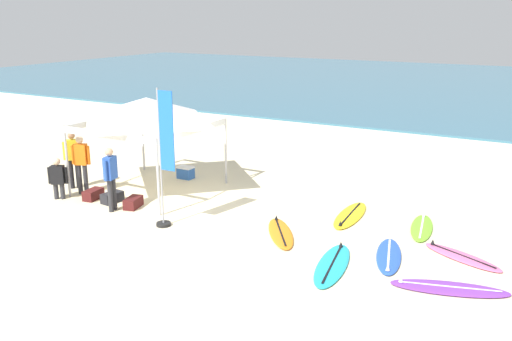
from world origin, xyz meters
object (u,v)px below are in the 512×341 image
Objects in this scene: surfboard_purple at (449,288)px; person_yellow at (73,156)px; surfboard_yellow at (350,215)px; gear_bag_near_tent at (93,194)px; surfboard_lime at (422,227)px; surfboard_pink at (462,257)px; surfboard_blue at (389,256)px; surfboard_orange at (281,233)px; surfboard_cyan at (332,265)px; canopy_tent at (147,110)px; person_blue at (111,175)px; person_orange at (81,161)px; gear_bag_on_sand at (112,197)px; gear_bag_by_pole at (133,203)px; banner_flag at (164,165)px; cooler_box at (186,172)px; person_black at (58,177)px.

surfboard_purple is 1.33× the size of person_yellow.
surfboard_yellow is 8.29m from person_yellow.
surfboard_lime is at bearing 14.41° from gear_bag_near_tent.
gear_bag_near_tent is at bearing -174.63° from surfboard_pink.
surfboard_orange is (-2.62, 0.04, -0.00)m from surfboard_blue.
surfboard_cyan is 3.81× the size of gear_bag_near_tent.
canopy_tent is 9.51m from surfboard_purple.
surfboard_purple is at bearing -1.51° from person_blue.
person_orange is 1.54m from gear_bag_on_sand.
surfboard_pink and surfboard_purple have the same top height.
gear_bag_by_pole is at bearing -67.58° from canopy_tent.
gear_bag_by_pole reaches higher than surfboard_blue.
surfboard_pink is 3.13× the size of gear_bag_on_sand.
surfboard_orange is at bearing 18.70° from banner_flag.
canopy_tent reaches higher than surfboard_pink.
surfboard_pink is 3.75× the size of cooler_box.
surfboard_blue is 7.74m from gear_bag_on_sand.
surfboard_orange is 3.22× the size of gear_bag_near_tent.
cooler_box is at bearing 149.94° from surfboard_cyan.
person_black is 2.00× the size of gear_bag_by_pole.
gear_bag_by_pole is (1.47, 0.00, 0.00)m from gear_bag_near_tent.
cooler_box is (-7.34, 2.74, 0.16)m from surfboard_blue.
banner_flag is at bearing -161.30° from surfboard_orange.
canopy_tent reaches higher than surfboard_yellow.
surfboard_blue is 1.67× the size of person_black.
gear_bag_on_sand is (-7.98, -2.17, 0.10)m from surfboard_lime.
surfboard_lime is 6.41m from banner_flag.
surfboard_purple is at bearing -13.52° from canopy_tent.
person_yellow is (-8.06, -1.67, 0.95)m from surfboard_yellow.
surfboard_purple is 11.16m from person_yellow.
gear_bag_on_sand reaches higher than surfboard_orange.
surfboard_blue is 9.29m from person_black.
person_black reaches higher than surfboard_purple.
person_yellow reaches higher than surfboard_purple.
canopy_tent is 2.64m from cooler_box.
gear_bag_by_pole is at bearing 54.93° from person_blue.
surfboard_yellow is 8.13m from person_black.
gear_bag_near_tent is 3.13m from cooler_box.
person_black is at bearing -152.07° from gear_bag_near_tent.
person_black is at bearing -164.29° from surfboard_lime.
person_orange reaches higher than surfboard_yellow.
surfboard_lime is 0.85× the size of surfboard_purple.
canopy_tent is at bearing 40.81° from person_orange.
canopy_tent reaches higher than gear_bag_by_pole.
person_black is at bearing -174.09° from surfboard_orange.
surfboard_purple is 10.50m from person_orange.
gear_bag_by_pole is at bearing -176.86° from surfboard_orange.
gear_bag_by_pole reaches higher than surfboard_cyan.
banner_flag reaches higher than canopy_tent.
surfboard_lime is 3.22× the size of gear_bag_by_pole.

